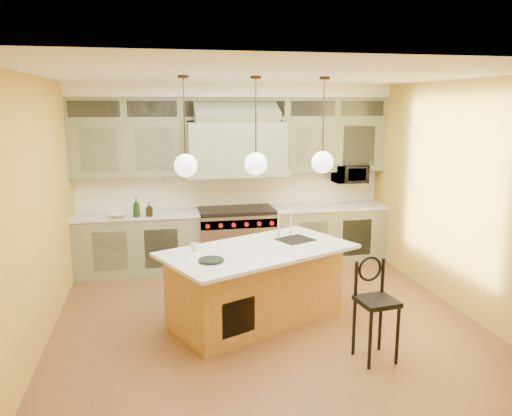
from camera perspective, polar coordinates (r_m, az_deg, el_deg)
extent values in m
plane|color=brown|center=(6.25, 1.07, -12.71)|extent=(5.00, 5.00, 0.00)
plane|color=white|center=(5.70, 1.19, 14.90)|extent=(5.00, 5.00, 0.00)
plane|color=gold|center=(8.22, -2.71, 3.78)|extent=(5.00, 0.00, 5.00)
plane|color=gold|center=(3.49, 10.26, -7.47)|extent=(5.00, 0.00, 5.00)
plane|color=gold|center=(5.80, -23.75, -0.56)|extent=(0.00, 5.00, 5.00)
plane|color=gold|center=(6.79, 22.17, 1.24)|extent=(0.00, 5.00, 5.00)
cube|color=gray|center=(8.02, -13.31, -4.04)|extent=(1.90, 0.65, 0.90)
cube|color=gray|center=(8.49, 8.11, -2.96)|extent=(1.90, 0.65, 0.90)
cube|color=silver|center=(7.91, -13.47, -0.75)|extent=(1.90, 0.68, 0.04)
cube|color=silver|center=(8.38, 8.20, 0.15)|extent=(1.90, 0.68, 0.04)
cube|color=white|center=(8.24, -2.67, 2.18)|extent=(5.00, 0.04, 0.56)
cube|color=gray|center=(7.91, -14.33, 6.58)|extent=(1.75, 0.35, 0.85)
cube|color=gray|center=(8.41, 8.54, 7.10)|extent=(1.75, 0.35, 0.85)
cube|color=gray|center=(7.83, -2.34, 7.07)|extent=(1.50, 0.70, 0.75)
cube|color=gray|center=(7.87, -2.32, 4.16)|extent=(1.60, 0.76, 0.10)
cube|color=#333833|center=(7.97, -2.58, 11.29)|extent=(5.00, 0.35, 0.35)
cube|color=white|center=(7.96, -2.58, 13.27)|extent=(5.00, 0.47, 0.20)
cube|color=silver|center=(8.09, -2.25, -3.59)|extent=(1.20, 0.70, 0.90)
cube|color=black|center=(7.97, -2.28, -0.26)|extent=(1.20, 0.70, 0.06)
cube|color=silver|center=(7.70, -1.89, -1.84)|extent=(1.20, 0.06, 0.14)
cube|color=olive|center=(6.09, -0.01, -8.90)|extent=(2.19, 1.67, 0.88)
cube|color=silver|center=(5.90, 0.27, -4.86)|extent=(2.52, 2.00, 0.04)
cube|color=black|center=(6.31, 4.50, -3.81)|extent=(0.54, 0.52, 0.05)
cylinder|color=black|center=(5.21, 12.91, -14.53)|extent=(0.04, 0.04, 0.61)
cylinder|color=black|center=(5.37, 15.87, -13.86)|extent=(0.04, 0.04, 0.61)
cylinder|color=black|center=(5.45, 11.13, -13.21)|extent=(0.04, 0.04, 0.61)
cylinder|color=black|center=(5.61, 14.01, -12.63)|extent=(0.04, 0.04, 0.61)
cube|color=black|center=(5.28, 13.65, -10.33)|extent=(0.41, 0.41, 0.05)
torus|color=black|center=(5.30, 12.89, -6.79)|extent=(0.27, 0.06, 0.27)
imported|color=black|center=(8.51, 10.68, 3.86)|extent=(0.54, 0.37, 0.30)
imported|color=black|center=(7.63, -13.51, 0.05)|extent=(0.13, 0.13, 0.29)
imported|color=black|center=(7.63, -12.09, -0.17)|extent=(0.11, 0.11, 0.21)
imported|color=silver|center=(7.67, -15.42, -0.84)|extent=(0.28, 0.28, 0.07)
imported|color=white|center=(5.83, -7.03, -4.47)|extent=(0.11, 0.11, 0.09)
cylinder|color=#2D2319|center=(5.60, -8.33, 14.63)|extent=(0.12, 0.12, 0.03)
cylinder|color=#2D2319|center=(5.59, -8.20, 10.08)|extent=(0.02, 0.02, 0.93)
sphere|color=white|center=(5.63, -8.04, 4.83)|extent=(0.26, 0.26, 0.26)
cylinder|color=#2D2319|center=(5.71, -0.02, 14.69)|extent=(0.12, 0.12, 0.03)
cylinder|color=#2D2319|center=(5.70, -0.02, 10.22)|extent=(0.02, 0.02, 0.93)
sphere|color=white|center=(5.74, -0.02, 5.07)|extent=(0.26, 0.26, 0.26)
cylinder|color=#2D2319|center=(5.92, 7.85, 14.48)|extent=(0.12, 0.12, 0.03)
cylinder|color=#2D2319|center=(5.91, 7.72, 10.17)|extent=(0.02, 0.02, 0.93)
sphere|color=white|center=(5.95, 7.59, 5.21)|extent=(0.26, 0.26, 0.26)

